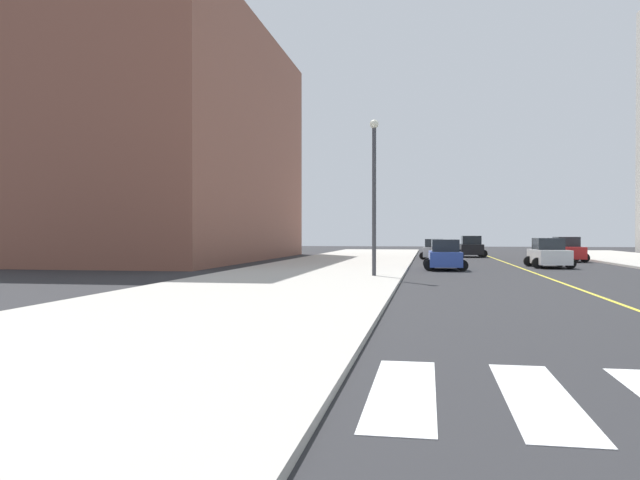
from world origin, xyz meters
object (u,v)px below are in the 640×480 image
object	(u,v)px
street_lamp	(374,184)
car_black_fifth	(471,247)
car_white_second	(549,254)
car_blue_third	(445,256)
car_silver_nearest	(434,250)
car_red_fourth	(567,250)

from	to	relation	value
street_lamp	car_black_fifth	bearing A→B (deg)	77.72
car_black_fifth	street_lamp	bearing A→B (deg)	-103.31
car_white_second	car_black_fifth	size ratio (longest dim) A/B	0.96
car_blue_third	car_white_second	bearing A→B (deg)	28.88
car_silver_nearest	car_blue_third	world-z (taller)	car_blue_third
car_silver_nearest	car_white_second	size ratio (longest dim) A/B	0.92
street_lamp	car_blue_third	bearing A→B (deg)	66.00
car_white_second	car_red_fourth	size ratio (longest dim) A/B	0.99
car_blue_third	car_black_fifth	size ratio (longest dim) A/B	0.92
car_blue_third	car_red_fourth	world-z (taller)	car_red_fourth
car_silver_nearest	car_red_fourth	distance (m)	10.98
car_red_fourth	street_lamp	world-z (taller)	street_lamp
car_silver_nearest	car_red_fourth	world-z (taller)	car_red_fourth
car_blue_third	car_black_fifth	bearing A→B (deg)	80.99
car_white_second	street_lamp	bearing A→B (deg)	46.88
car_blue_third	car_red_fourth	bearing A→B (deg)	52.46
car_blue_third	car_red_fourth	size ratio (longest dim) A/B	0.95
car_white_second	car_black_fifth	bearing A→B (deg)	-80.93
car_blue_third	street_lamp	xyz separation A→B (m)	(-3.67, -8.24, 3.82)
car_silver_nearest	car_blue_third	size ratio (longest dim) A/B	0.96
car_red_fourth	car_black_fifth	xyz separation A→B (m)	(-6.97, 9.00, 0.03)
car_white_second	street_lamp	world-z (taller)	street_lamp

